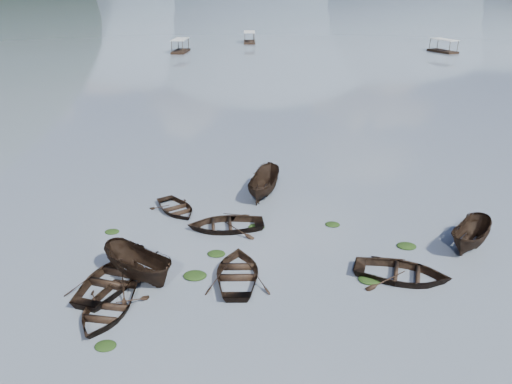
# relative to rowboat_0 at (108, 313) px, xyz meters

# --- Properties ---
(ground_plane) EXTENTS (2400.00, 2400.00, 0.00)m
(ground_plane) POSITION_rel_rowboat_0_xyz_m (6.33, -1.43, 0.00)
(ground_plane) COLOR slate
(rowboat_0) EXTENTS (3.58, 4.77, 0.94)m
(rowboat_0) POSITION_rel_rowboat_0_xyz_m (0.00, 0.00, 0.00)
(rowboat_0) COLOR black
(rowboat_0) RESTS_ON ground
(rowboat_1) EXTENTS (4.67, 5.78, 1.06)m
(rowboat_1) POSITION_rel_rowboat_0_xyz_m (-0.59, 2.38, 0.00)
(rowboat_1) COLOR black
(rowboat_1) RESTS_ON ground
(rowboat_2) EXTENTS (5.21, 4.47, 1.95)m
(rowboat_2) POSITION_rel_rowboat_0_xyz_m (0.68, 3.12, 0.00)
(rowboat_2) COLOR black
(rowboat_2) RESTS_ON ground
(rowboat_3) EXTENTS (3.89, 5.15, 1.00)m
(rowboat_3) POSITION_rel_rowboat_0_xyz_m (5.94, 3.56, 0.00)
(rowboat_3) COLOR black
(rowboat_3) RESTS_ON ground
(rowboat_4) EXTENTS (5.74, 4.64, 1.05)m
(rowboat_4) POSITION_rel_rowboat_0_xyz_m (14.70, 4.19, 0.00)
(rowboat_4) COLOR black
(rowboat_4) RESTS_ON ground
(rowboat_5) EXTENTS (4.02, 4.84, 1.79)m
(rowboat_5) POSITION_rel_rowboat_0_xyz_m (19.39, 8.00, 0.00)
(rowboat_5) COLOR black
(rowboat_5) RESTS_ON ground
(rowboat_6) EXTENTS (4.82, 5.00, 0.84)m
(rowboat_6) POSITION_rel_rowboat_0_xyz_m (0.73, 11.41, 0.00)
(rowboat_6) COLOR black
(rowboat_6) RESTS_ON ground
(rowboat_7) EXTENTS (5.44, 4.33, 1.01)m
(rowboat_7) POSITION_rel_rowboat_0_xyz_m (4.48, 9.14, 0.00)
(rowboat_7) COLOR black
(rowboat_7) RESTS_ON ground
(rowboat_8) EXTENTS (2.73, 5.24, 1.92)m
(rowboat_8) POSITION_rel_rowboat_0_xyz_m (6.54, 14.82, 0.00)
(rowboat_8) COLOR black
(rowboat_8) RESTS_ON ground
(weed_clump_0) EXTENTS (0.97, 0.79, 0.21)m
(weed_clump_0) POSITION_rel_rowboat_0_xyz_m (0.76, -2.34, 0.00)
(weed_clump_0) COLOR black
(weed_clump_0) RESTS_ON ground
(weed_clump_1) EXTENTS (1.06, 0.85, 0.23)m
(weed_clump_1) POSITION_rel_rowboat_0_xyz_m (4.39, 5.84, 0.00)
(weed_clump_1) COLOR black
(weed_clump_1) RESTS_ON ground
(weed_clump_2) EXTENTS (1.28, 1.03, 0.28)m
(weed_clump_2) POSITION_rel_rowboat_0_xyz_m (3.61, 3.43, 0.00)
(weed_clump_2) COLOR black
(weed_clump_2) RESTS_ON ground
(weed_clump_3) EXTENTS (0.96, 0.81, 0.21)m
(weed_clump_3) POSITION_rel_rowboat_0_xyz_m (11.38, 10.16, 0.00)
(weed_clump_3) COLOR black
(weed_clump_3) RESTS_ON ground
(weed_clump_4) EXTENTS (1.26, 1.00, 0.26)m
(weed_clump_4) POSITION_rel_rowboat_0_xyz_m (12.98, 3.81, 0.00)
(weed_clump_4) COLOR black
(weed_clump_4) RESTS_ON ground
(weed_clump_5) EXTENTS (0.93, 0.75, 0.20)m
(weed_clump_5) POSITION_rel_rowboat_0_xyz_m (-2.62, 8.04, 0.00)
(weed_clump_5) COLOR black
(weed_clump_5) RESTS_ON ground
(weed_clump_6) EXTENTS (1.08, 0.90, 0.22)m
(weed_clump_6) POSITION_rel_rowboat_0_xyz_m (6.46, 9.39, 0.00)
(weed_clump_6) COLOR black
(weed_clump_6) RESTS_ON ground
(weed_clump_7) EXTENTS (1.17, 0.93, 0.25)m
(weed_clump_7) POSITION_rel_rowboat_0_xyz_m (15.63, 7.64, 0.00)
(weed_clump_7) COLOR black
(weed_clump_7) RESTS_ON ground
(pontoon_left) EXTENTS (2.85, 6.80, 2.60)m
(pontoon_left) POSITION_rel_rowboat_0_xyz_m (-15.96, 87.93, 0.00)
(pontoon_left) COLOR black
(pontoon_left) RESTS_ON ground
(pontoon_centre) EXTENTS (3.39, 6.79, 2.51)m
(pontoon_centre) POSITION_rel_rowboat_0_xyz_m (-2.95, 105.24, 0.00)
(pontoon_centre) COLOR black
(pontoon_centre) RESTS_ON ground
(pontoon_right) EXTENTS (5.64, 7.10, 2.53)m
(pontoon_right) POSITION_rel_rowboat_0_xyz_m (39.45, 92.68, 0.00)
(pontoon_right) COLOR black
(pontoon_right) RESTS_ON ground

